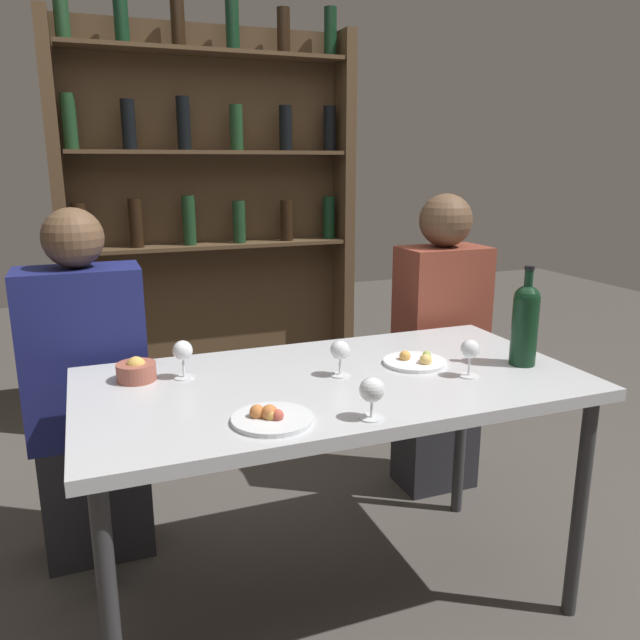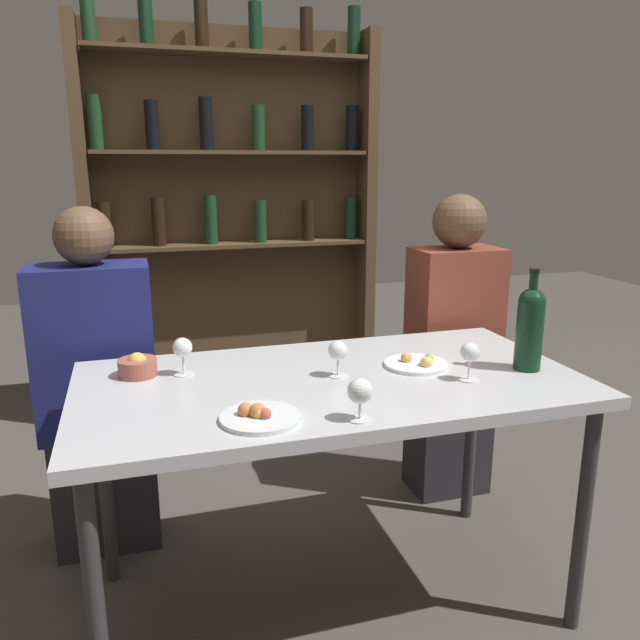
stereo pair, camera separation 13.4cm
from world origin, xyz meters
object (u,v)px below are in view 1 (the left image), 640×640
snack_bowl (136,371)px  wine_glass_0 (340,352)px  wine_glass_1 (372,391)px  seated_person_left (89,401)px  wine_bottle (525,321)px  food_plate_0 (271,417)px  seated_person_right (439,352)px  food_plate_1 (416,361)px  wine_glass_3 (183,352)px  wine_glass_2 (470,351)px

snack_bowl → wine_glass_0: bearing=-17.0°
wine_glass_1 → seated_person_left: seated_person_left is taller
wine_bottle → wine_glass_1: (-0.63, -0.22, -0.07)m
food_plate_0 → seated_person_left: 0.92m
wine_bottle → seated_person_right: size_ratio=0.25×
wine_glass_0 → food_plate_1: 0.27m
wine_bottle → seated_person_left: size_ratio=0.25×
food_plate_1 → seated_person_left: size_ratio=0.16×
seated_person_right → food_plate_0: bearing=-140.8°
wine_bottle → seated_person_right: 0.72m
snack_bowl → seated_person_left: seated_person_left is taller
wine_bottle → snack_bowl: wine_bottle is taller
seated_person_left → seated_person_right: size_ratio=0.99×
wine_glass_3 → snack_bowl: bearing=167.3°
wine_bottle → wine_glass_0: (-0.58, 0.11, -0.07)m
wine_glass_0 → seated_person_right: seated_person_right is taller
food_plate_0 → seated_person_right: bearing=39.2°
food_plate_0 → wine_glass_3: bearing=110.6°
food_plate_0 → food_plate_1: size_ratio=1.02×
wine_glass_1 → seated_person_left: size_ratio=0.09×
wine_glass_3 → seated_person_right: seated_person_right is taller
wine_glass_1 → snack_bowl: 0.72m
food_plate_0 → food_plate_1: 0.62m
wine_glass_1 → wine_glass_0: bearing=81.1°
seated_person_right → wine_glass_3: bearing=-160.6°
snack_bowl → wine_glass_1: bearing=-43.8°
wine_glass_2 → wine_glass_3: 0.85m
wine_bottle → seated_person_right: seated_person_right is taller
wine_glass_0 → food_plate_0: bearing=-138.8°
snack_bowl → wine_glass_2: bearing=-19.0°
wine_glass_2 → seated_person_right: 0.79m
wine_bottle → food_plate_0: bearing=-170.4°
snack_bowl → seated_person_left: bearing=111.3°
wine_glass_2 → snack_bowl: 0.98m
wine_bottle → wine_glass_3: (-1.02, 0.25, -0.06)m
wine_glass_0 → wine_glass_2: 0.38m
seated_person_left → seated_person_right: seated_person_right is taller
wine_glass_1 → seated_person_left: 1.12m
wine_glass_3 → seated_person_left: 0.54m
seated_person_left → snack_bowl: bearing=-68.7°
wine_glass_0 → snack_bowl: (-0.57, 0.17, -0.04)m
food_plate_0 → snack_bowl: size_ratio=1.78×
food_plate_1 → seated_person_right: (0.42, 0.52, -0.17)m
wine_glass_2 → snack_bowl: (-0.93, 0.32, -0.05)m
wine_glass_3 → food_plate_0: bearing=-69.4°
wine_bottle → wine_glass_3: size_ratio=2.73×
wine_bottle → seated_person_left: (-1.29, 0.65, -0.32)m
wine_glass_3 → food_plate_1: 0.72m
wine_glass_3 → food_plate_1: bearing=-10.5°
snack_bowl → wine_glass_3: bearing=-12.7°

